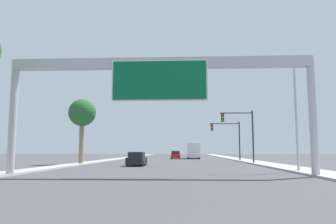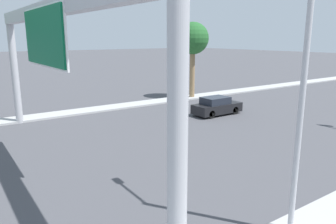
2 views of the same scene
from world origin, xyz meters
name	(u,v)px [view 2 (image 2 of 2)]	position (x,y,z in m)	size (l,w,h in m)	color
median_strip_left	(322,80)	(-10.75, 60.00, 0.07)	(2.00, 120.00, 0.15)	#A7A7A7
sign_gantry	(49,36)	(0.00, 17.92, 6.33)	(20.41, 0.73, 7.86)	#B2B2B7
car_mid_left	(217,106)	(-3.50, 31.97, 0.70)	(1.76, 4.21, 1.50)	black
palm_tree_background	(193,40)	(-10.62, 35.10, 6.04)	(3.26, 3.26, 7.82)	#8C704C
street_lamp_right	(293,70)	(9.98, 22.31, 5.30)	(2.95, 0.28, 8.92)	#B2B2B7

